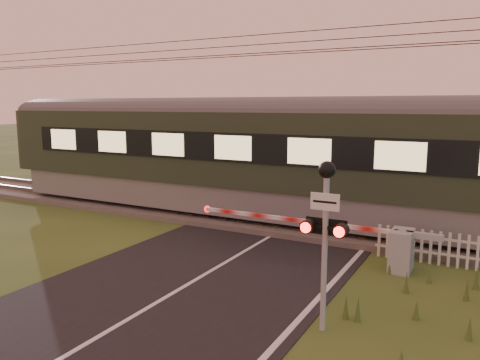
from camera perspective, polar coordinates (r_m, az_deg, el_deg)
The scene contains 7 objects.
ground at distance 10.07m, azimuth -8.35°, elevation -13.70°, with size 160.00×160.00×0.00m, color #2D4B1D.
road at distance 9.89m, azimuth -9.09°, elevation -14.11°, with size 6.00×140.00×0.03m.
track_bed at distance 15.47m, azimuth 6.22°, elevation -5.22°, with size 140.00×3.40×0.39m.
overhead_wires at distance 15.10m, azimuth 6.61°, elevation 16.07°, with size 120.00×0.62×0.62m.
boom_gate at distance 11.82m, azimuth 17.56°, elevation -7.68°, with size 6.41×0.76×1.01m.
crossing_signal at distance 8.01m, azimuth 10.39°, elevation -4.34°, with size 0.76×0.33×2.98m.
picket_fence at distance 12.55m, azimuth 21.75°, elevation -7.54°, with size 2.49×0.07×0.85m.
Camera 1 is at (5.61, -7.40, 3.90)m, focal length 35.00 mm.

